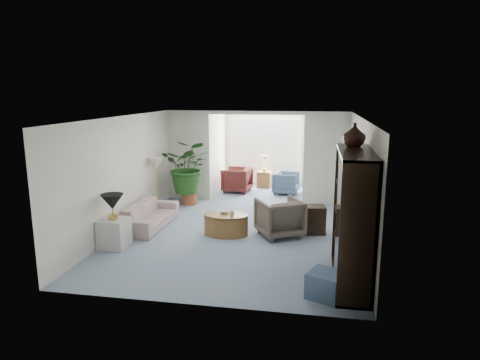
% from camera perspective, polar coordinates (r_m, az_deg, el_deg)
% --- Properties ---
extents(floor, '(6.00, 6.00, 0.00)m').
position_cam_1_polar(floor, '(9.11, -0.67, -7.56)').
color(floor, '#7B8BA3').
rests_on(floor, ground).
extents(sunroom_floor, '(2.60, 2.60, 0.00)m').
position_cam_1_polar(sunroom_floor, '(13.00, 2.73, -1.65)').
color(sunroom_floor, '#7B8BA3').
rests_on(sunroom_floor, ground).
extents(back_pier_left, '(1.20, 0.12, 2.50)m').
position_cam_1_polar(back_pier_left, '(12.10, -6.88, 3.30)').
color(back_pier_left, white).
rests_on(back_pier_left, ground).
extents(back_pier_right, '(1.20, 0.12, 2.50)m').
position_cam_1_polar(back_pier_right, '(11.58, 11.44, 2.77)').
color(back_pier_right, white).
rests_on(back_pier_right, ground).
extents(back_header, '(2.60, 0.12, 0.10)m').
position_cam_1_polar(back_header, '(11.57, 2.12, 8.97)').
color(back_header, white).
rests_on(back_header, back_pier_left).
extents(window_pane, '(2.20, 0.02, 1.50)m').
position_cam_1_polar(window_pane, '(13.81, 3.37, 5.04)').
color(window_pane, white).
extents(window_blinds, '(2.20, 0.02, 1.50)m').
position_cam_1_polar(window_blinds, '(13.78, 3.35, 5.02)').
color(window_blinds, white).
extents(framed_picture, '(0.04, 0.50, 0.40)m').
position_cam_1_polar(framed_picture, '(8.48, 15.73, 2.42)').
color(framed_picture, '#B7A792').
extents(sofa, '(0.76, 1.89, 0.55)m').
position_cam_1_polar(sofa, '(9.88, -11.96, -4.58)').
color(sofa, '#C1B2A3').
rests_on(sofa, ground).
extents(end_table, '(0.53, 0.53, 0.57)m').
position_cam_1_polar(end_table, '(8.79, -16.48, -6.82)').
color(end_table, silver).
rests_on(end_table, ground).
extents(table_lamp, '(0.44, 0.44, 0.30)m').
position_cam_1_polar(table_lamp, '(8.61, -16.73, -2.81)').
color(table_lamp, black).
rests_on(table_lamp, end_table).
extents(floor_lamp, '(0.36, 0.36, 0.28)m').
position_cam_1_polar(floor_lamp, '(10.86, -11.13, 2.20)').
color(floor_lamp, '#F8E4C5').
rests_on(floor_lamp, ground).
extents(coffee_table, '(1.21, 1.21, 0.45)m').
position_cam_1_polar(coffee_table, '(9.15, -1.89, -5.98)').
color(coffee_table, brown).
rests_on(coffee_table, ground).
extents(coffee_bowl, '(0.27, 0.27, 0.05)m').
position_cam_1_polar(coffee_bowl, '(9.18, -2.07, -4.28)').
color(coffee_bowl, white).
rests_on(coffee_bowl, coffee_table).
extents(coffee_cup, '(0.14, 0.14, 0.10)m').
position_cam_1_polar(coffee_cup, '(8.95, -1.09, -4.54)').
color(coffee_cup, beige).
rests_on(coffee_cup, coffee_table).
extents(wingback_chair, '(1.18, 1.19, 0.80)m').
position_cam_1_polar(wingback_chair, '(9.08, 5.30, -5.00)').
color(wingback_chair, '#675E52').
rests_on(wingback_chair, ground).
extents(side_table_dark, '(0.56, 0.48, 0.60)m').
position_cam_1_polar(side_table_dark, '(9.37, 9.73, -5.23)').
color(side_table_dark, black).
rests_on(side_table_dark, ground).
extents(entertainment_cabinet, '(0.51, 1.92, 2.13)m').
position_cam_1_polar(entertainment_cabinet, '(6.95, 14.83, -4.92)').
color(entertainment_cabinet, black).
rests_on(entertainment_cabinet, ground).
extents(cabinet_urn, '(0.37, 0.37, 0.38)m').
position_cam_1_polar(cabinet_urn, '(7.20, 15.05, 5.85)').
color(cabinet_urn, black).
rests_on(cabinet_urn, entertainment_cabinet).
extents(ottoman, '(0.63, 0.63, 0.39)m').
position_cam_1_polar(ottoman, '(6.65, 11.39, -13.57)').
color(ottoman, '#4A6280').
rests_on(ottoman, ground).
extents(plant_pot, '(0.40, 0.40, 0.32)m').
position_cam_1_polar(plant_pot, '(11.68, -6.81, -2.46)').
color(plant_pot, '#9D4D2D').
rests_on(plant_pot, ground).
extents(house_plant, '(1.30, 1.12, 1.44)m').
position_cam_1_polar(house_plant, '(11.50, -6.92, 1.80)').
color(house_plant, '#214F1B').
rests_on(house_plant, plant_pot).
extents(sunroom_chair_blue, '(0.80, 0.78, 0.65)m').
position_cam_1_polar(sunroom_chair_blue, '(12.81, 6.19, -0.40)').
color(sunroom_chair_blue, '#4A6280').
rests_on(sunroom_chair_blue, ground).
extents(sunroom_chair_maroon, '(0.91, 0.89, 0.75)m').
position_cam_1_polar(sunroom_chair_maroon, '(12.99, -0.42, 0.04)').
color(sunroom_chair_maroon, '#57201E').
rests_on(sunroom_chair_maroon, ground).
extents(sunroom_table, '(0.45, 0.37, 0.51)m').
position_cam_1_polar(sunroom_table, '(13.63, 3.26, 0.07)').
color(sunroom_table, brown).
rests_on(sunroom_table, ground).
extents(shelf_clutter, '(0.30, 0.48, 1.06)m').
position_cam_1_polar(shelf_clutter, '(6.55, 14.68, -5.71)').
color(shelf_clutter, '#484642').
rests_on(shelf_clutter, entertainment_cabinet).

